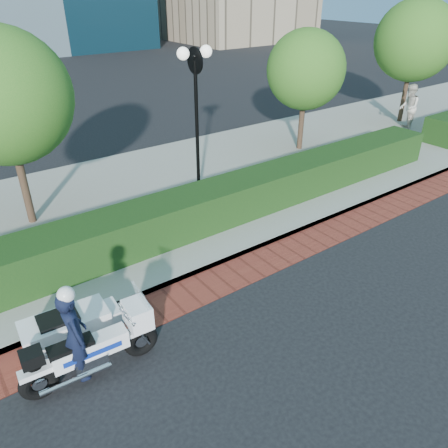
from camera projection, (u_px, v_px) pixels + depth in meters
ground at (297, 300)px, 9.04m from camera, size 120.00×120.00×0.00m
brick_strip at (251, 267)px, 10.09m from camera, size 60.00×1.00×0.01m
sidewalk at (157, 197)px, 13.23m from camera, size 60.00×8.00×0.15m
hedge_main at (200, 209)px, 11.26m from camera, size 18.00×1.20×1.00m
lamppost at (196, 101)px, 11.79m from camera, size 1.02×0.70×4.21m
tree_b at (3, 97)px, 10.15m from camera, size 3.20×3.20×4.89m
tree_c at (306, 70)px, 15.51m from camera, size 2.80×2.80×4.30m
tree_d at (415, 40)px, 18.59m from camera, size 3.40×3.40×5.16m
police_motorcycle at (78, 335)px, 7.23m from camera, size 2.33×1.69×1.88m
pedestrian at (409, 107)px, 18.61m from camera, size 1.18×1.15×1.92m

